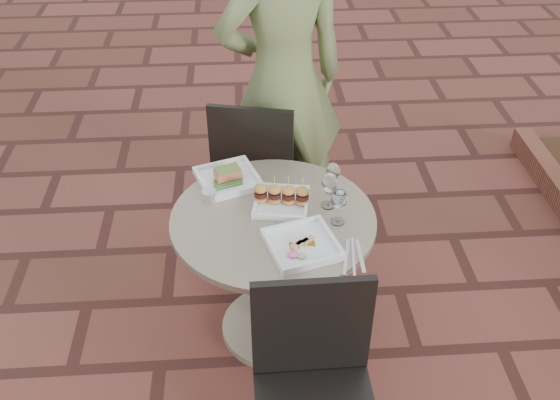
{
  "coord_description": "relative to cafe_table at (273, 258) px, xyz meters",
  "views": [
    {
      "loc": [
        -0.39,
        -1.92,
        2.43
      ],
      "look_at": [
        -0.25,
        0.19,
        0.82
      ],
      "focal_mm": 40.0,
      "sensor_mm": 36.0,
      "label": 1
    }
  ],
  "objects": [
    {
      "name": "cafe_table",
      "position": [
        0.0,
        0.0,
        0.0
      ],
      "size": [
        0.9,
        0.9,
        0.73
      ],
      "color": "gray",
      "rests_on": "ground"
    },
    {
      "name": "wine_glass_right",
      "position": [
        0.28,
        -0.05,
        0.37
      ],
      "size": [
        0.07,
        0.07,
        0.17
      ],
      "color": "white",
      "rests_on": "cafe_table"
    },
    {
      "name": "steel_ramekin",
      "position": [
        -0.28,
        0.14,
        0.27
      ],
      "size": [
        0.07,
        0.07,
        0.05
      ],
      "primitive_type": "cylinder",
      "rotation": [
        0.0,
        0.0,
        -0.05
      ],
      "color": "silver",
      "rests_on": "cafe_table"
    },
    {
      "name": "chair_far",
      "position": [
        -0.06,
        0.72,
        0.07
      ],
      "size": [
        0.53,
        0.53,
        0.93
      ],
      "rotation": [
        0.0,
        0.0,
        2.92
      ],
      "color": "black",
      "rests_on": "ground"
    },
    {
      "name": "plate_tuna",
      "position": [
        0.11,
        -0.21,
        0.26
      ],
      "size": [
        0.34,
        0.34,
        0.03
      ],
      "rotation": [
        0.0,
        0.0,
        0.28
      ],
      "color": "silver",
      "rests_on": "cafe_table"
    },
    {
      "name": "cutlery_set",
      "position": [
        0.31,
        -0.28,
        0.25
      ],
      "size": [
        0.12,
        0.24,
        0.0
      ],
      "primitive_type": null,
      "rotation": [
        0.0,
        0.0,
        -0.09
      ],
      "color": "silver",
      "rests_on": "cafe_table"
    },
    {
      "name": "plate_sliders",
      "position": [
        0.04,
        0.08,
        0.28
      ],
      "size": [
        0.28,
        0.28,
        0.15
      ],
      "rotation": [
        0.0,
        0.0,
        -0.17
      ],
      "color": "silver",
      "rests_on": "cafe_table"
    },
    {
      "name": "chair_near",
      "position": [
        0.11,
        -0.71,
        0.07
      ],
      "size": [
        0.45,
        0.45,
        0.93
      ],
      "rotation": [
        0.0,
        0.0,
        0.01
      ],
      "color": "black",
      "rests_on": "ground"
    },
    {
      "name": "wine_glass_far",
      "position": [
        0.28,
        0.17,
        0.36
      ],
      "size": [
        0.07,
        0.07,
        0.15
      ],
      "color": "white",
      "rests_on": "cafe_table"
    },
    {
      "name": "wine_glass_mid",
      "position": [
        0.25,
        0.06,
        0.37
      ],
      "size": [
        0.07,
        0.07,
        0.17
      ],
      "color": "white",
      "rests_on": "cafe_table"
    },
    {
      "name": "plate_salmon",
      "position": [
        -0.2,
        0.28,
        0.27
      ],
      "size": [
        0.34,
        0.34,
        0.07
      ],
      "rotation": [
        0.0,
        0.0,
        0.33
      ],
      "color": "silver",
      "rests_on": "cafe_table"
    },
    {
      "name": "diner",
      "position": [
        0.1,
        0.84,
        0.47
      ],
      "size": [
        0.78,
        0.61,
        1.91
      ],
      "primitive_type": "imported",
      "rotation": [
        0.0,
        0.0,
        3.38
      ],
      "color": "#586638",
      "rests_on": "ground"
    },
    {
      "name": "ground",
      "position": [
        0.28,
        -0.19,
        -0.48
      ],
      "size": [
        60.0,
        60.0,
        0.0
      ],
      "primitive_type": "plane",
      "color": "#5C2A24",
      "rests_on": "ground"
    }
  ]
}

